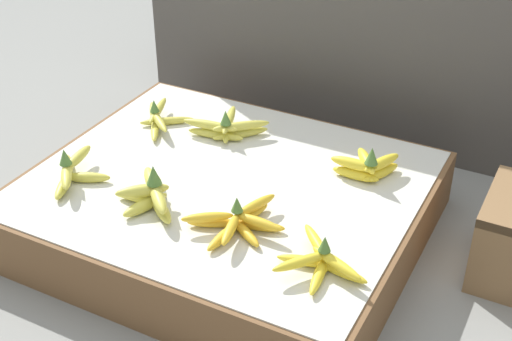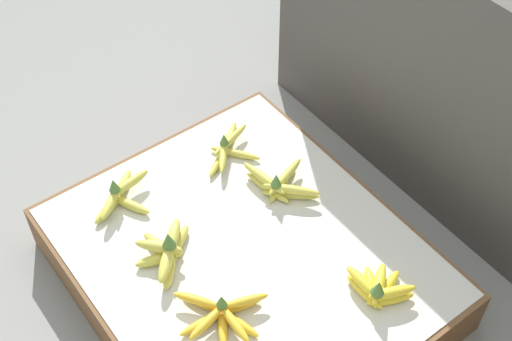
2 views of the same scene
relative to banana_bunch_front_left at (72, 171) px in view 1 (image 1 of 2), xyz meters
name	(u,v)px [view 1 (image 1 of 2)]	position (x,y,z in m)	size (l,w,h in m)	color
ground_plane	(227,231)	(0.36, 0.19, -0.20)	(10.00, 10.00, 0.00)	gray
display_platform	(227,206)	(0.36, 0.19, -0.11)	(1.01, 0.86, 0.17)	brown
back_vendor_table	(373,6)	(0.45, 1.02, 0.20)	(1.47, 0.42, 0.80)	#4C4742
banana_bunch_front_left	(72,171)	(0.00, 0.00, 0.00)	(0.19, 0.22, 0.10)	gold
banana_bunch_front_midleft	(151,194)	(0.25, 0.00, 0.00)	(0.20, 0.20, 0.11)	gold
banana_bunch_front_midright	(238,222)	(0.49, 0.01, 0.00)	(0.24, 0.24, 0.09)	gold
banana_bunch_front_right	(320,260)	(0.72, -0.03, 0.00)	(0.22, 0.21, 0.09)	yellow
banana_bunch_middle_left	(158,118)	(0.03, 0.36, -0.01)	(0.19, 0.22, 0.08)	gold
banana_bunch_middle_midleft	(227,127)	(0.24, 0.40, 0.00)	(0.24, 0.17, 0.10)	gold
banana_bunch_middle_right	(367,166)	(0.68, 0.38, 0.00)	(0.17, 0.15, 0.11)	yellow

